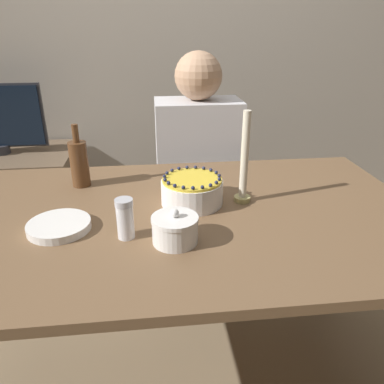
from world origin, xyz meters
The scene contains 11 objects.
ground_plane centered at (0.00, 0.00, 0.00)m, with size 12.00×12.00×0.00m, color #8C7556.
wall_behind centered at (0.00, 1.40, 1.30)m, with size 8.00×0.05×2.60m.
dining_table centered at (0.00, 0.00, 0.67)m, with size 1.58×0.92×0.78m.
cake centered at (0.05, 0.07, 0.82)m, with size 0.21×0.21×0.10m.
sugar_bowl centered at (-0.03, -0.17, 0.82)m, with size 0.13×0.13×0.10m.
sugar_shaker centered at (-0.16, -0.13, 0.84)m, with size 0.05×0.05×0.12m.
plate_stack centered at (-0.36, -0.07, 0.79)m, with size 0.18×0.18×0.02m.
candle centered at (0.22, 0.06, 0.91)m, with size 0.06×0.06×0.31m.
bottle centered at (-0.35, 0.26, 0.87)m, with size 0.07×0.07×0.23m.
person_man_blue_shirt centered at (0.14, 0.66, 0.54)m, with size 0.40×0.34×1.23m.
side_cabinet centered at (-0.94, 1.10, 0.32)m, with size 0.79×0.52×0.65m.
Camera 1 is at (-0.08, -1.06, 1.33)m, focal length 35.00 mm.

